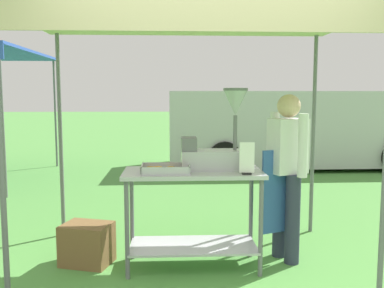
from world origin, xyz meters
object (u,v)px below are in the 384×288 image
stall_canopy (193,25)px  vendor (287,168)px  supply_crate (87,244)px  donut_cart (193,200)px  donut_fryer (216,143)px  menu_sign (247,161)px  donut_tray (165,170)px  van_silver (299,128)px

stall_canopy → vendor: stall_canopy is taller
supply_crate → stall_canopy: bearing=-1.5°
stall_canopy → supply_crate: stall_canopy is taller
donut_cart → donut_fryer: bearing=20.1°
menu_sign → supply_crate: size_ratio=0.54×
stall_canopy → donut_fryer: (0.22, -0.02, -1.07)m
donut_tray → menu_sign: menu_sign is taller
donut_tray → van_silver: bearing=62.7°
menu_sign → van_silver: size_ratio=0.05×
donut_cart → vendor: (0.91, 0.14, 0.26)m
menu_sign → donut_fryer: bearing=131.0°
donut_tray → menu_sign: (0.71, -0.12, 0.10)m
stall_canopy → donut_cart: (0.00, -0.10, -1.58)m
donut_fryer → van_silver: van_silver is taller
donut_cart → supply_crate: 1.11m
donut_tray → vendor: (1.16, 0.21, -0.03)m
menu_sign → van_silver: (2.22, 5.81, -0.16)m
donut_fryer → menu_sign: bearing=-49.0°
vendor → donut_fryer: bearing=-175.0°
stall_canopy → donut_cart: size_ratio=2.43×
stall_canopy → vendor: (0.91, 0.04, -1.32)m
donut_cart → vendor: size_ratio=0.79×
supply_crate → vendor: bearing=0.4°
donut_tray → donut_cart: bearing=16.5°
menu_sign → vendor: 0.57m
donut_tray → menu_sign: bearing=-9.8°
van_silver → donut_cart: bearing=-115.5°
donut_tray → supply_crate: size_ratio=0.83×
stall_canopy → van_silver: (2.68, 5.51, -1.35)m
menu_sign → vendor: bearing=37.1°
donut_tray → donut_fryer: size_ratio=0.57×
stall_canopy → donut_fryer: stall_canopy is taller
stall_canopy → donut_fryer: 1.09m
van_silver → stall_canopy: bearing=-115.9°
menu_sign → supply_crate: menu_sign is taller
donut_cart → vendor: 0.95m
supply_crate → donut_tray: bearing=-14.9°
vendor → supply_crate: vendor is taller
donut_fryer → stall_canopy: bearing=174.8°
vendor → donut_cart: bearing=-171.3°
vendor → supply_crate: (-1.91, -0.01, -0.71)m
stall_canopy → supply_crate: (-1.00, 0.03, -2.03)m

